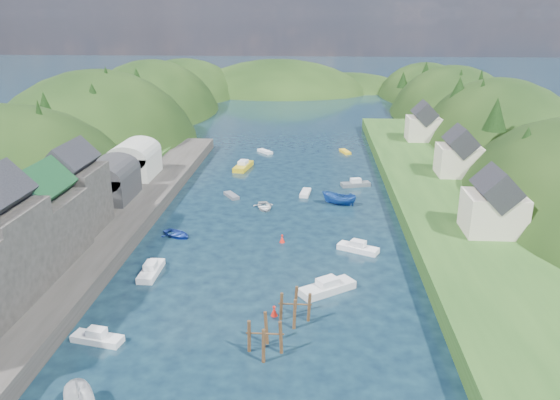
# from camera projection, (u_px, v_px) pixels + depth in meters

# --- Properties ---
(ground) EXTENTS (600.00, 600.00, 0.00)m
(ground) POSITION_uv_depth(u_px,v_px,m) (288.00, 181.00, 97.52)
(ground) COLOR black
(ground) RESTS_ON ground
(hillside_left) EXTENTS (44.00, 245.56, 52.00)m
(hillside_left) POSITION_uv_depth(u_px,v_px,m) (100.00, 179.00, 126.49)
(hillside_left) COLOR black
(hillside_left) RESTS_ON ground
(hillside_right) EXTENTS (36.00, 245.56, 48.00)m
(hillside_right) POSITION_uv_depth(u_px,v_px,m) (496.00, 184.00, 120.76)
(hillside_right) COLOR black
(hillside_right) RESTS_ON ground
(far_hills) EXTENTS (103.00, 68.00, 44.00)m
(far_hills) POSITION_uv_depth(u_px,v_px,m) (307.00, 117.00, 218.00)
(far_hills) COLOR black
(far_hills) RESTS_ON ground
(hill_trees) EXTENTS (91.87, 146.55, 12.63)m
(hill_trees) POSITION_uv_depth(u_px,v_px,m) (287.00, 106.00, 108.19)
(hill_trees) COLOR black
(hill_trees) RESTS_ON ground
(quay_left) EXTENTS (12.00, 110.00, 2.00)m
(quay_left) POSITION_uv_depth(u_px,v_px,m) (91.00, 238.00, 70.35)
(quay_left) COLOR #2D2B28
(quay_left) RESTS_ON ground
(terrace_left_grass) EXTENTS (12.00, 110.00, 2.50)m
(terrace_left_grass) POSITION_uv_depth(u_px,v_px,m) (38.00, 235.00, 70.70)
(terrace_left_grass) COLOR #234719
(terrace_left_grass) RESTS_ON ground
(quayside_buildings) EXTENTS (8.00, 35.84, 12.90)m
(quayside_buildings) POSITION_uv_depth(u_px,v_px,m) (12.00, 234.00, 55.65)
(quayside_buildings) COLOR #2D2B28
(quayside_buildings) RESTS_ON quay_left
(boat_sheds) EXTENTS (7.00, 21.00, 7.50)m
(boat_sheds) POSITION_uv_depth(u_px,v_px,m) (122.00, 167.00, 87.02)
(boat_sheds) COLOR #2D2D30
(boat_sheds) RESTS_ON quay_left
(terrace_right) EXTENTS (16.00, 120.00, 2.40)m
(terrace_right) POSITION_uv_depth(u_px,v_px,m) (443.00, 196.00, 86.15)
(terrace_right) COLOR #234719
(terrace_right) RESTS_ON ground
(right_bank_cottages) EXTENTS (9.00, 59.24, 8.41)m
(right_bank_cottages) POSITION_uv_depth(u_px,v_px,m) (453.00, 154.00, 92.33)
(right_bank_cottages) COLOR beige
(right_bank_cottages) RESTS_ON terrace_right
(piling_cluster_near) EXTENTS (3.37, 3.13, 3.79)m
(piling_cluster_near) POSITION_uv_depth(u_px,v_px,m) (265.00, 339.00, 47.91)
(piling_cluster_near) COLOR #382314
(piling_cluster_near) RESTS_ON ground
(piling_cluster_far) EXTENTS (3.25, 3.03, 3.62)m
(piling_cluster_far) POSITION_uv_depth(u_px,v_px,m) (295.00, 309.00, 52.95)
(piling_cluster_far) COLOR #382314
(piling_cluster_far) RESTS_ON ground
(channel_buoy_near) EXTENTS (0.70, 0.70, 1.10)m
(channel_buoy_near) POSITION_uv_depth(u_px,v_px,m) (274.00, 311.00, 54.05)
(channel_buoy_near) COLOR red
(channel_buoy_near) RESTS_ON ground
(channel_buoy_far) EXTENTS (0.70, 0.70, 1.10)m
(channel_buoy_far) POSITION_uv_depth(u_px,v_px,m) (282.00, 239.00, 71.42)
(channel_buoy_far) COLOR red
(channel_buoy_far) RESTS_ON ground
(moored_boats) EXTENTS (31.82, 89.47, 2.29)m
(moored_boats) POSITION_uv_depth(u_px,v_px,m) (260.00, 242.00, 70.13)
(moored_boats) COLOR #1C499A
(moored_boats) RESTS_ON ground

